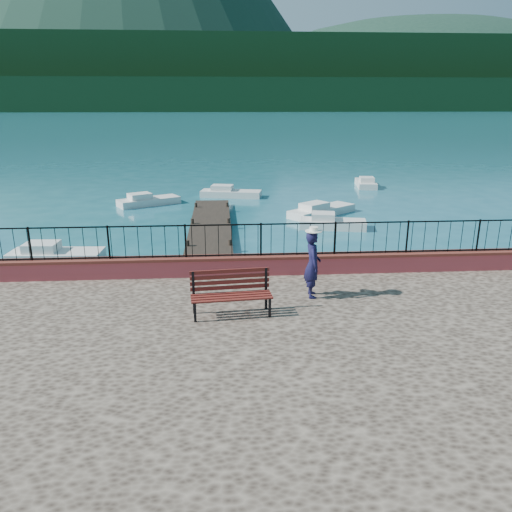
{
  "coord_description": "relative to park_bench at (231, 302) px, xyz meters",
  "views": [
    {
      "loc": [
        -1.44,
        -10.36,
        6.18
      ],
      "look_at": [
        -0.57,
        2.0,
        2.3
      ],
      "focal_mm": 35.0,
      "sensor_mm": 36.0,
      "label": 1
    }
  ],
  "objects": [
    {
      "name": "boat_1",
      "position": [
        5.4,
        12.96,
        -1.12
      ],
      "size": [
        3.47,
        1.95,
        0.8
      ],
      "primitive_type": "cube",
      "rotation": [
        0.0,
        0.0,
        -0.21
      ],
      "color": "silver",
      "rests_on": "ground"
    },
    {
      "name": "boat_5",
      "position": [
        10.62,
        25.32,
        -1.12
      ],
      "size": [
        1.8,
        3.47,
        0.8
      ],
      "primitive_type": "cube",
      "rotation": [
        0.0,
        0.0,
        1.41
      ],
      "color": "silver",
      "rests_on": "ground"
    },
    {
      "name": "parapet",
      "position": [
        1.25,
        2.89,
        -0.03
      ],
      "size": [
        28.0,
        0.46,
        0.58
      ],
      "primitive_type": "cube",
      "color": "#AE3E47",
      "rests_on": "promenade"
    },
    {
      "name": "ground",
      "position": [
        1.25,
        -0.81,
        -1.52
      ],
      "size": [
        2000.0,
        2000.0,
        0.0
      ],
      "primitive_type": "plane",
      "color": "#19596B",
      "rests_on": "ground"
    },
    {
      "name": "far_forest",
      "position": [
        1.25,
        299.19,
        7.48
      ],
      "size": [
        900.0,
        60.0,
        18.0
      ],
      "primitive_type": "cube",
      "color": "black",
      "rests_on": "ground"
    },
    {
      "name": "boat_3",
      "position": [
        -4.64,
        19.53,
        -1.12
      ],
      "size": [
        3.88,
        2.95,
        0.8
      ],
      "primitive_type": "cube",
      "rotation": [
        0.0,
        0.0,
        0.51
      ],
      "color": "silver",
      "rests_on": "ground"
    },
    {
      "name": "railing",
      "position": [
        1.25,
        2.89,
        0.74
      ],
      "size": [
        27.0,
        0.05,
        0.95
      ],
      "primitive_type": "cube",
      "color": "black",
      "rests_on": "parapet"
    },
    {
      "name": "park_bench",
      "position": [
        0.0,
        0.0,
        0.0
      ],
      "size": [
        1.99,
        0.81,
        1.08
      ],
      "rotation": [
        0.0,
        0.0,
        0.09
      ],
      "color": "black",
      "rests_on": "promenade"
    },
    {
      "name": "boat_4",
      "position": [
        0.48,
        21.86,
        -1.12
      ],
      "size": [
        4.16,
        2.1,
        0.8
      ],
      "primitive_type": "cube",
      "rotation": [
        0.0,
        0.0,
        -0.21
      ],
      "color": "silver",
      "rests_on": "ground"
    },
    {
      "name": "dock",
      "position": [
        -0.75,
        11.19,
        -1.37
      ],
      "size": [
        2.0,
        16.0,
        0.3
      ],
      "primitive_type": "cube",
      "color": "#2D231C",
      "rests_on": "ground"
    },
    {
      "name": "person",
      "position": [
        2.15,
        1.04,
        0.57
      ],
      "size": [
        0.44,
        0.66,
        1.77
      ],
      "primitive_type": "imported",
      "rotation": [
        0.0,
        0.0,
        1.55
      ],
      "color": "#121133",
      "rests_on": "promenade"
    },
    {
      "name": "foothills",
      "position": [
        1.25,
        359.19,
        20.48
      ],
      "size": [
        900.0,
        120.0,
        44.0
      ],
      "primitive_type": "cube",
      "color": "black",
      "rests_on": "ground"
    },
    {
      "name": "boat_0",
      "position": [
        -6.83,
        8.39,
        -1.12
      ],
      "size": [
        3.69,
        1.5,
        0.8
      ],
      "primitive_type": "cube",
      "rotation": [
        0.0,
        0.0,
        -0.06
      ],
      "color": "silver",
      "rests_on": "ground"
    },
    {
      "name": "hat",
      "position": [
        2.15,
        1.04,
        1.52
      ],
      "size": [
        0.44,
        0.44,
        0.12
      ],
      "primitive_type": "cylinder",
      "color": "white",
      "rests_on": "person"
    },
    {
      "name": "boat_2",
      "position": [
        5.45,
        16.03,
        -1.12
      ],
      "size": [
        4.23,
        3.67,
        0.8
      ],
      "primitive_type": "cube",
      "rotation": [
        0.0,
        0.0,
        0.66
      ],
      "color": "silver",
      "rests_on": "ground"
    },
    {
      "name": "companion_hill",
      "position": [
        221.25,
        559.19,
        -1.52
      ],
      "size": [
        448.0,
        384.0,
        180.0
      ],
      "primitive_type": "ellipsoid",
      "color": "#142D23",
      "rests_on": "ground"
    }
  ]
}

